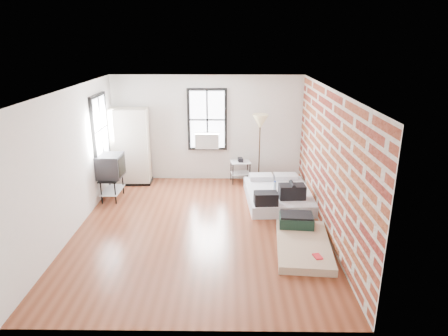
{
  "coord_description": "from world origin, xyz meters",
  "views": [
    {
      "loc": [
        0.57,
        -7.35,
        3.73
      ],
      "look_at": [
        0.47,
        0.3,
        1.2
      ],
      "focal_mm": 32.0,
      "sensor_mm": 36.0,
      "label": 1
    }
  ],
  "objects_px": {
    "mattress_bare": "(302,239)",
    "side_table": "(240,166)",
    "floor_lamp": "(260,125)",
    "tv_stand": "(111,167)",
    "mattress_main": "(278,194)",
    "wardrobe": "(130,147)"
  },
  "relations": [
    {
      "from": "mattress_bare",
      "to": "side_table",
      "type": "distance_m",
      "value": 3.55
    },
    {
      "from": "mattress_bare",
      "to": "wardrobe",
      "type": "height_order",
      "value": "wardrobe"
    },
    {
      "from": "floor_lamp",
      "to": "mattress_main",
      "type": "bearing_deg",
      "value": -72.87
    },
    {
      "from": "tv_stand",
      "to": "wardrobe",
      "type": "bearing_deg",
      "value": 80.16
    },
    {
      "from": "mattress_main",
      "to": "tv_stand",
      "type": "xyz_separation_m",
      "value": [
        -3.96,
        0.12,
        0.62
      ]
    },
    {
      "from": "floor_lamp",
      "to": "tv_stand",
      "type": "xyz_separation_m",
      "value": [
        -3.58,
        -1.12,
        -0.79
      ]
    },
    {
      "from": "floor_lamp",
      "to": "tv_stand",
      "type": "bearing_deg",
      "value": -162.67
    },
    {
      "from": "side_table",
      "to": "tv_stand",
      "type": "bearing_deg",
      "value": -159.0
    },
    {
      "from": "mattress_bare",
      "to": "wardrobe",
      "type": "relative_size",
      "value": 0.94
    },
    {
      "from": "side_table",
      "to": "tv_stand",
      "type": "relative_size",
      "value": 0.62
    },
    {
      "from": "mattress_bare",
      "to": "floor_lamp",
      "type": "relative_size",
      "value": 1.02
    },
    {
      "from": "tv_stand",
      "to": "mattress_bare",
      "type": "bearing_deg",
      "value": -26.72
    },
    {
      "from": "mattress_main",
      "to": "floor_lamp",
      "type": "relative_size",
      "value": 1.13
    },
    {
      "from": "mattress_main",
      "to": "wardrobe",
      "type": "xyz_separation_m",
      "value": [
        -3.75,
        1.24,
        0.82
      ]
    },
    {
      "from": "side_table",
      "to": "mattress_bare",
      "type": "bearing_deg",
      "value": -72.49
    },
    {
      "from": "mattress_main",
      "to": "floor_lamp",
      "type": "xyz_separation_m",
      "value": [
        -0.38,
        1.24,
        1.41
      ]
    },
    {
      "from": "wardrobe",
      "to": "side_table",
      "type": "bearing_deg",
      "value": -0.84
    },
    {
      "from": "mattress_bare",
      "to": "floor_lamp",
      "type": "bearing_deg",
      "value": 105.02
    },
    {
      "from": "mattress_main",
      "to": "wardrobe",
      "type": "bearing_deg",
      "value": 158.48
    },
    {
      "from": "mattress_main",
      "to": "side_table",
      "type": "relative_size",
      "value": 3.07
    },
    {
      "from": "wardrobe",
      "to": "floor_lamp",
      "type": "distance_m",
      "value": 3.42
    },
    {
      "from": "side_table",
      "to": "floor_lamp",
      "type": "xyz_separation_m",
      "value": [
        0.49,
        -0.07,
        1.13
      ]
    }
  ]
}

